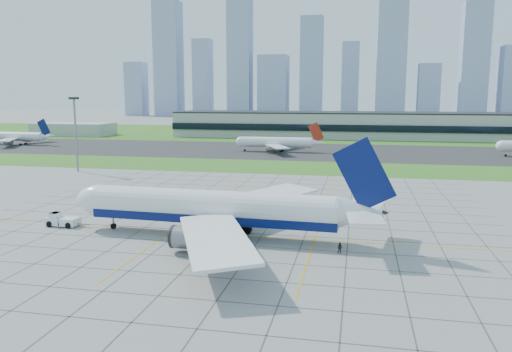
# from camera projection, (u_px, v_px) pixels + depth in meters

# --- Properties ---
(ground) EXTENTS (1400.00, 1400.00, 0.00)m
(ground) POSITION_uv_depth(u_px,v_px,m) (222.00, 232.00, 96.77)
(ground) COLOR #9A9A95
(ground) RESTS_ON ground
(grass_median) EXTENTS (700.00, 35.00, 0.04)m
(grass_median) POSITION_uv_depth(u_px,v_px,m) (287.00, 167.00, 183.80)
(grass_median) COLOR #367020
(grass_median) RESTS_ON ground
(asphalt_taxiway) EXTENTS (700.00, 75.00, 0.04)m
(asphalt_taxiway) POSITION_uv_depth(u_px,v_px,m) (303.00, 151.00, 236.98)
(asphalt_taxiway) COLOR #383838
(asphalt_taxiway) RESTS_ON ground
(grass_far) EXTENTS (700.00, 145.00, 0.04)m
(grass_far) POSITION_uv_depth(u_px,v_px,m) (321.00, 134.00, 343.35)
(grass_far) COLOR #367020
(grass_far) RESTS_ON ground
(apron_markings) EXTENTS (120.00, 130.00, 0.03)m
(apron_markings) POSITION_uv_depth(u_px,v_px,m) (238.00, 218.00, 107.41)
(apron_markings) COLOR #474744
(apron_markings) RESTS_ON ground
(terminal) EXTENTS (260.00, 43.00, 15.80)m
(terminal) POSITION_uv_depth(u_px,v_px,m) (383.00, 125.00, 309.86)
(terminal) COLOR #B7B7B2
(terminal) RESTS_ON ground
(service_block) EXTENTS (50.00, 25.00, 8.00)m
(service_block) POSITION_uv_depth(u_px,v_px,m) (74.00, 129.00, 330.91)
(service_block) COLOR #B7B7B2
(service_block) RESTS_ON ground
(light_mast) EXTENTS (2.50, 2.50, 25.60)m
(light_mast) POSITION_uv_depth(u_px,v_px,m) (75.00, 125.00, 170.91)
(light_mast) COLOR gray
(light_mast) RESTS_ON ground
(city_skyline) EXTENTS (523.00, 32.40, 160.00)m
(city_skyline) POSITION_uv_depth(u_px,v_px,m) (331.00, 67.00, 591.86)
(city_skyline) COLOR #96A5C5
(city_skyline) RESTS_ON ground
(airliner) EXTENTS (61.36, 62.09, 19.31)m
(airliner) POSITION_uv_depth(u_px,v_px,m) (215.00, 209.00, 92.97)
(airliner) COLOR white
(airliner) RESTS_ON ground
(pushback_tug) EXTENTS (9.59, 3.61, 2.65)m
(pushback_tug) POSITION_uv_depth(u_px,v_px,m) (62.00, 220.00, 101.06)
(pushback_tug) COLOR white
(pushback_tug) RESTS_ON ground
(crew_near) EXTENTS (0.78, 0.76, 1.80)m
(crew_near) POSITION_uv_depth(u_px,v_px,m) (59.00, 223.00, 99.68)
(crew_near) COLOR black
(crew_near) RESTS_ON ground
(crew_far) EXTENTS (1.09, 0.93, 1.95)m
(crew_far) POSITION_uv_depth(u_px,v_px,m) (340.00, 248.00, 83.20)
(crew_far) COLOR black
(crew_far) RESTS_ON ground
(distant_jet_0) EXTENTS (32.72, 42.66, 14.08)m
(distant_jet_0) POSITION_uv_depth(u_px,v_px,m) (20.00, 136.00, 265.74)
(distant_jet_0) COLOR white
(distant_jet_0) RESTS_ON ground
(distant_jet_1) EXTENTS (39.14, 42.66, 14.08)m
(distant_jet_1) POSITION_uv_depth(u_px,v_px,m) (277.00, 142.00, 232.76)
(distant_jet_1) COLOR white
(distant_jet_1) RESTS_ON ground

